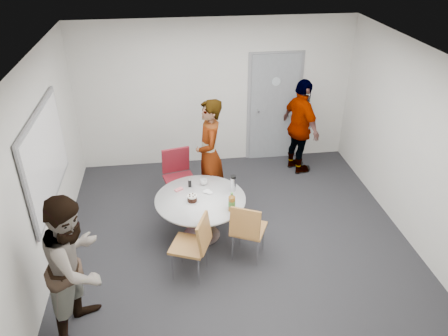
{
  "coord_description": "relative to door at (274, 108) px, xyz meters",
  "views": [
    {
      "loc": [
        -0.84,
        -5.0,
        4.11
      ],
      "look_at": [
        -0.15,
        0.25,
        1.08
      ],
      "focal_mm": 35.0,
      "sensor_mm": 36.0,
      "label": 1
    }
  ],
  "objects": [
    {
      "name": "floor",
      "position": [
        -1.1,
        -2.48,
        -1.03
      ],
      "size": [
        5.0,
        5.0,
        0.0
      ],
      "primitive_type": "plane",
      "color": "black",
      "rests_on": "ground"
    },
    {
      "name": "ceiling",
      "position": [
        -1.1,
        -2.48,
        1.67
      ],
      "size": [
        5.0,
        5.0,
        0.0
      ],
      "primitive_type": "plane",
      "rotation": [
        3.14,
        0.0,
        0.0
      ],
      "color": "silver",
      "rests_on": "wall_back"
    },
    {
      "name": "wall_back",
      "position": [
        -1.1,
        0.02,
        0.32
      ],
      "size": [
        5.0,
        0.0,
        5.0
      ],
      "primitive_type": "plane",
      "rotation": [
        1.57,
        0.0,
        0.0
      ],
      "color": "silver",
      "rests_on": "floor"
    },
    {
      "name": "wall_left",
      "position": [
        -3.6,
        -2.48,
        0.32
      ],
      "size": [
        0.0,
        5.0,
        5.0
      ],
      "primitive_type": "plane",
      "rotation": [
        1.57,
        0.0,
        1.57
      ],
      "color": "silver",
      "rests_on": "floor"
    },
    {
      "name": "wall_right",
      "position": [
        1.4,
        -2.48,
        0.32
      ],
      "size": [
        0.0,
        5.0,
        5.0
      ],
      "primitive_type": "plane",
      "rotation": [
        1.57,
        0.0,
        -1.57
      ],
      "color": "silver",
      "rests_on": "floor"
    },
    {
      "name": "wall_front",
      "position": [
        -1.1,
        -4.98,
        0.32
      ],
      "size": [
        5.0,
        0.0,
        5.0
      ],
      "primitive_type": "plane",
      "rotation": [
        -1.57,
        0.0,
        0.0
      ],
      "color": "silver",
      "rests_on": "floor"
    },
    {
      "name": "door",
      "position": [
        0.0,
        0.0,
        0.0
      ],
      "size": [
        1.02,
        0.17,
        2.12
      ],
      "color": "slate",
      "rests_on": "wall_back"
    },
    {
      "name": "whiteboard",
      "position": [
        -3.56,
        -2.28,
        0.42
      ],
      "size": [
        0.04,
        1.9,
        1.25
      ],
      "color": "gray",
      "rests_on": "wall_left"
    },
    {
      "name": "table",
      "position": [
        -1.57,
        -2.34,
        -0.45
      ],
      "size": [
        1.29,
        1.29,
        0.95
      ],
      "color": "silver",
      "rests_on": "floor"
    },
    {
      "name": "chair_near_left",
      "position": [
        -1.73,
        -3.14,
        -0.47
      ],
      "size": [
        0.6,
        0.57,
        0.92
      ],
      "rotation": [
        0.0,
        0.0,
        1.19
      ],
      "color": "brown",
      "rests_on": "floor"
    },
    {
      "name": "chair_near_right",
      "position": [
        -1.03,
        -2.93,
        -0.48
      ],
      "size": [
        0.58,
        0.6,
        0.9
      ],
      "rotation": [
        0.0,
        0.0,
        -0.45
      ],
      "color": "brown",
      "rests_on": "floor"
    },
    {
      "name": "chair_far",
      "position": [
        -1.88,
        -1.43,
        -0.43
      ],
      "size": [
        0.56,
        0.59,
        0.97
      ],
      "rotation": [
        0.0,
        0.0,
        3.36
      ],
      "color": "maroon",
      "rests_on": "floor"
    },
    {
      "name": "person_main",
      "position": [
        -1.37,
        -1.47,
        -0.12
      ],
      "size": [
        0.44,
        0.66,
        1.8
      ],
      "primitive_type": "imported",
      "rotation": [
        0.0,
        0.0,
        -1.58
      ],
      "color": "#A5C6EA",
      "rests_on": "floor"
    },
    {
      "name": "person_left",
      "position": [
        -3.05,
        -3.75,
        -0.15
      ],
      "size": [
        0.88,
        1.01,
        1.75
      ],
      "primitive_type": "imported",
      "rotation": [
        0.0,
        0.0,
        1.27
      ],
      "color": "white",
      "rests_on": "floor"
    },
    {
      "name": "person_right",
      "position": [
        0.35,
        -0.6,
        -0.15
      ],
      "size": [
        0.71,
        1.11,
        1.76
      ],
      "primitive_type": "imported",
      "rotation": [
        0.0,
        0.0,
        1.87
      ],
      "color": "black",
      "rests_on": "floor"
    }
  ]
}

